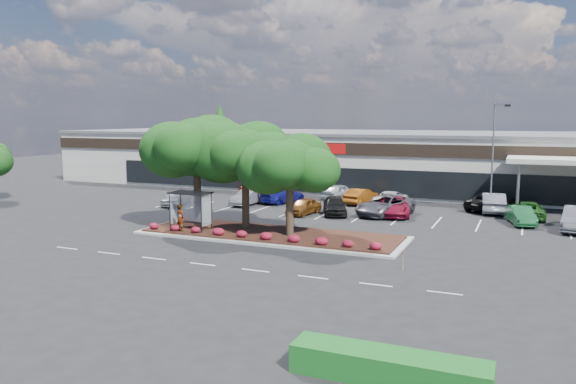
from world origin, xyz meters
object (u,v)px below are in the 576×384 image
at_px(car_1, 247,197).
at_px(light_pole, 494,166).
at_px(car_0, 176,198).
at_px(survey_stake, 404,257).

bearing_deg(car_1, light_pole, 13.05).
distance_m(car_0, car_1, 6.46).
distance_m(light_pole, car_0, 27.51).
xyz_separation_m(light_pole, car_1, (-20.74, -3.56, -3.30)).
distance_m(survey_stake, car_0, 27.10).
height_order(light_pole, car_1, light_pole).
xyz_separation_m(survey_stake, car_0, (-23.38, 13.70, -0.03)).
distance_m(survey_stake, car_1, 24.10).
bearing_deg(car_0, light_pole, 1.61).
bearing_deg(car_1, car_0, -150.93).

